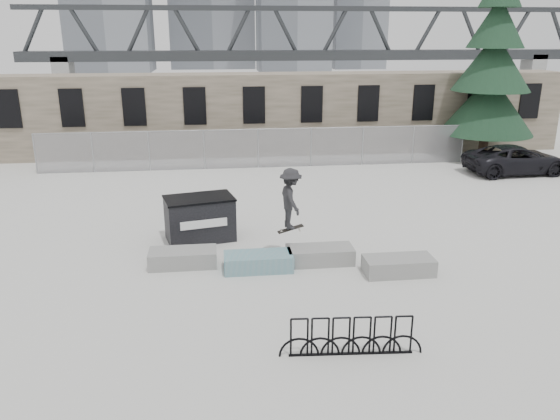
{
  "coord_description": "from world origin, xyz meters",
  "views": [
    {
      "loc": [
        -2.16,
        -15.03,
        6.65
      ],
      "look_at": [
        -0.2,
        1.31,
        1.3
      ],
      "focal_mm": 35.0,
      "sensor_mm": 36.0,
      "label": 1
    }
  ],
  "objects_px": {
    "planter_far_left": "(183,257)",
    "planter_center_left": "(258,261)",
    "suv": "(516,159)",
    "planter_offset": "(399,265)",
    "skateboarder": "(291,199)",
    "planter_center_right": "(320,254)",
    "dumpster": "(200,218)",
    "spruce_tree": "(492,71)",
    "bike_rack": "(351,337)"
  },
  "relations": [
    {
      "from": "bike_rack",
      "to": "suv",
      "type": "relative_size",
      "value": 0.62
    },
    {
      "from": "planter_far_left",
      "to": "dumpster",
      "type": "distance_m",
      "value": 2.27
    },
    {
      "from": "planter_offset",
      "to": "bike_rack",
      "type": "distance_m",
      "value": 4.6
    },
    {
      "from": "planter_far_left",
      "to": "planter_center_left",
      "type": "relative_size",
      "value": 1.0
    },
    {
      "from": "suv",
      "to": "skateboarder",
      "type": "height_order",
      "value": "skateboarder"
    },
    {
      "from": "dumpster",
      "to": "spruce_tree",
      "type": "height_order",
      "value": "spruce_tree"
    },
    {
      "from": "planter_center_right",
      "to": "bike_rack",
      "type": "distance_m",
      "value": 5.0
    },
    {
      "from": "planter_center_left",
      "to": "spruce_tree",
      "type": "bearing_deg",
      "value": 44.83
    },
    {
      "from": "skateboarder",
      "to": "suv",
      "type": "bearing_deg",
      "value": -62.42
    },
    {
      "from": "bike_rack",
      "to": "suv",
      "type": "distance_m",
      "value": 19.03
    },
    {
      "from": "planter_far_left",
      "to": "planter_center_right",
      "type": "height_order",
      "value": "same"
    },
    {
      "from": "planter_center_left",
      "to": "dumpster",
      "type": "height_order",
      "value": "dumpster"
    },
    {
      "from": "planter_center_left",
      "to": "spruce_tree",
      "type": "distance_m",
      "value": 19.7
    },
    {
      "from": "planter_center_right",
      "to": "bike_rack",
      "type": "bearing_deg",
      "value": -93.1
    },
    {
      "from": "bike_rack",
      "to": "planter_center_left",
      "type": "bearing_deg",
      "value": 109.1
    },
    {
      "from": "planter_center_right",
      "to": "planter_offset",
      "type": "height_order",
      "value": "same"
    },
    {
      "from": "spruce_tree",
      "to": "suv",
      "type": "bearing_deg",
      "value": -89.98
    },
    {
      "from": "spruce_tree",
      "to": "suv",
      "type": "xyz_separation_m",
      "value": [
        0.0,
        -3.46,
        -4.03
      ]
    },
    {
      "from": "dumpster",
      "to": "planter_center_right",
      "type": "bearing_deg",
      "value": -46.41
    },
    {
      "from": "suv",
      "to": "skateboarder",
      "type": "xyz_separation_m",
      "value": [
        -12.58,
        -9.47,
        1.26
      ]
    },
    {
      "from": "dumpster",
      "to": "suv",
      "type": "relative_size",
      "value": 0.49
    },
    {
      "from": "planter_far_left",
      "to": "skateboarder",
      "type": "distance_m",
      "value": 3.67
    },
    {
      "from": "dumpster",
      "to": "skateboarder",
      "type": "height_order",
      "value": "skateboarder"
    },
    {
      "from": "planter_center_right",
      "to": "planter_far_left",
      "type": "bearing_deg",
      "value": 176.27
    },
    {
      "from": "planter_center_right",
      "to": "skateboarder",
      "type": "relative_size",
      "value": 1.01
    },
    {
      "from": "planter_far_left",
      "to": "planter_center_right",
      "type": "relative_size",
      "value": 1.0
    },
    {
      "from": "planter_center_left",
      "to": "bike_rack",
      "type": "height_order",
      "value": "bike_rack"
    },
    {
      "from": "skateboarder",
      "to": "planter_center_left",
      "type": "bearing_deg",
      "value": 110.88
    },
    {
      "from": "planter_center_right",
      "to": "bike_rack",
      "type": "relative_size",
      "value": 0.64
    },
    {
      "from": "planter_far_left",
      "to": "planter_center_right",
      "type": "distance_m",
      "value": 4.13
    },
    {
      "from": "planter_offset",
      "to": "skateboarder",
      "type": "xyz_separation_m",
      "value": [
        -2.97,
        1.37,
        1.7
      ]
    },
    {
      "from": "planter_center_left",
      "to": "suv",
      "type": "xyz_separation_m",
      "value": [
        13.61,
        10.08,
        0.43
      ]
    },
    {
      "from": "dumpster",
      "to": "spruce_tree",
      "type": "distance_m",
      "value": 19.19
    },
    {
      "from": "planter_offset",
      "to": "suv",
      "type": "height_order",
      "value": "suv"
    },
    {
      "from": "planter_offset",
      "to": "dumpster",
      "type": "xyz_separation_m",
      "value": [
        -5.75,
        3.49,
        0.48
      ]
    },
    {
      "from": "planter_center_right",
      "to": "skateboarder",
      "type": "distance_m",
      "value": 1.93
    },
    {
      "from": "planter_offset",
      "to": "skateboarder",
      "type": "relative_size",
      "value": 1.01
    },
    {
      "from": "planter_center_left",
      "to": "spruce_tree",
      "type": "relative_size",
      "value": 0.17
    },
    {
      "from": "bike_rack",
      "to": "skateboarder",
      "type": "xyz_separation_m",
      "value": [
        -0.59,
        5.3,
        1.53
      ]
    },
    {
      "from": "bike_rack",
      "to": "planter_far_left",
      "type": "bearing_deg",
      "value": 126.17
    },
    {
      "from": "suv",
      "to": "skateboarder",
      "type": "distance_m",
      "value": 15.8
    },
    {
      "from": "bike_rack",
      "to": "skateboarder",
      "type": "height_order",
      "value": "skateboarder"
    },
    {
      "from": "planter_far_left",
      "to": "bike_rack",
      "type": "distance_m",
      "value": 6.52
    },
    {
      "from": "spruce_tree",
      "to": "dumpster",
      "type": "bearing_deg",
      "value": -144.87
    },
    {
      "from": "planter_center_right",
      "to": "skateboarder",
      "type": "xyz_separation_m",
      "value": [
        -0.86,
        0.31,
        1.7
      ]
    },
    {
      "from": "planter_far_left",
      "to": "suv",
      "type": "relative_size",
      "value": 0.4
    },
    {
      "from": "bike_rack",
      "to": "spruce_tree",
      "type": "relative_size",
      "value": 0.27
    },
    {
      "from": "dumpster",
      "to": "spruce_tree",
      "type": "bearing_deg",
      "value": 22.49
    },
    {
      "from": "planter_center_right",
      "to": "spruce_tree",
      "type": "distance_m",
      "value": 18.23
    },
    {
      "from": "planter_center_right",
      "to": "suv",
      "type": "relative_size",
      "value": 0.4
    }
  ]
}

